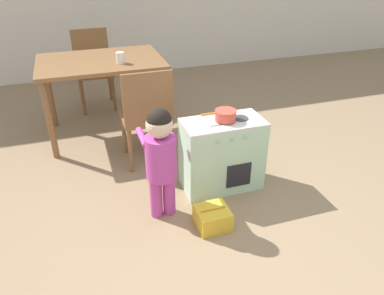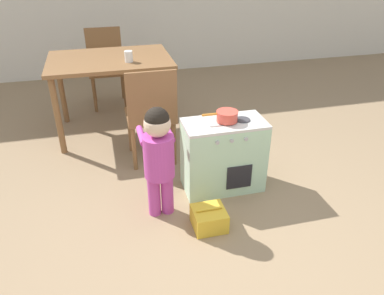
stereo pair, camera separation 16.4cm
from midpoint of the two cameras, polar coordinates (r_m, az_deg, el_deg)
ground_plane at (r=2.37m, az=5.05°, el=-18.46°), size 16.00×16.00×0.00m
play_kitchen at (r=2.90m, az=2.97°, el=-1.10°), size 0.61×0.33×0.58m
toy_pot at (r=2.75m, az=3.40°, el=5.01°), size 0.27×0.16×0.08m
child_figure at (r=2.49m, az=-6.71°, el=-0.80°), size 0.23×0.35×0.83m
toy_basket at (r=2.61m, az=1.22°, el=-10.69°), size 0.22×0.21×0.16m
dining_table at (r=3.72m, az=-14.95°, el=11.30°), size 1.14×0.81×0.76m
dining_chair_near at (r=3.15m, az=-8.45°, el=4.93°), size 0.40×0.40×0.87m
dining_chair_far at (r=4.53m, az=-15.80°, el=11.72°), size 0.40×0.40×0.87m
cup_on_table at (r=3.53m, az=-12.23°, el=13.21°), size 0.07×0.07×0.10m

